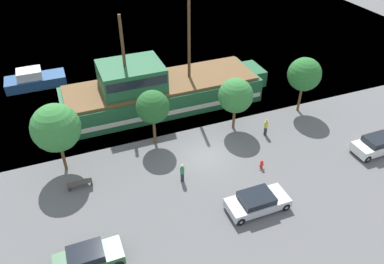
{
  "coord_description": "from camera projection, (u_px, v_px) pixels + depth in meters",
  "views": [
    {
      "loc": [
        -9.82,
        -21.88,
        19.7
      ],
      "look_at": [
        -0.41,
        2.0,
        1.2
      ],
      "focal_mm": 35.0,
      "sensor_mm": 36.0,
      "label": 1
    }
  ],
  "objects": [
    {
      "name": "tree_row_mideast",
      "position": [
        153.0,
        107.0,
        30.42
      ],
      "size": [
        2.77,
        2.77,
        4.96
      ],
      "color": "brown",
      "rests_on": "ground_plane"
    },
    {
      "name": "parked_car_curb_mid",
      "position": [
        257.0,
        202.0,
        25.88
      ],
      "size": [
        4.37,
        2.01,
        1.29
      ],
      "color": "#B7BCC6",
      "rests_on": "ground_plane"
    },
    {
      "name": "tree_row_west",
      "position": [
        304.0,
        74.0,
        34.4
      ],
      "size": [
        3.1,
        3.1,
        5.46
      ],
      "color": "brown",
      "rests_on": "ground_plane"
    },
    {
      "name": "fire_hydrant",
      "position": [
        262.0,
        164.0,
        29.47
      ],
      "size": [
        0.42,
        0.25,
        0.76
      ],
      "color": "red",
      "rests_on": "ground_plane"
    },
    {
      "name": "parked_car_curb_rear",
      "position": [
        378.0,
        144.0,
        31.01
      ],
      "size": [
        4.37,
        1.85,
        1.47
      ],
      "color": "white",
      "rests_on": "ground_plane"
    },
    {
      "name": "moored_boat_dockside",
      "position": [
        35.0,
        80.0,
        40.22
      ],
      "size": [
        6.16,
        2.54,
        1.97
      ],
      "color": "navy",
      "rests_on": "water_surface"
    },
    {
      "name": "parked_car_curb_front",
      "position": [
        88.0,
        258.0,
        22.13
      ],
      "size": [
        4.03,
        1.79,
        1.39
      ],
      "color": "#2D5B38",
      "rests_on": "ground_plane"
    },
    {
      "name": "tree_row_east",
      "position": [
        56.0,
        128.0,
        27.35
      ],
      "size": [
        3.64,
        3.64,
        5.78
      ],
      "color": "brown",
      "rests_on": "ground_plane"
    },
    {
      "name": "pedestrian_walking_far",
      "position": [
        182.0,
        173.0,
        28.05
      ],
      "size": [
        0.32,
        0.32,
        1.61
      ],
      "color": "#232838",
      "rests_on": "ground_plane"
    },
    {
      "name": "pirate_ship",
      "position": [
        158.0,
        90.0,
        36.35
      ],
      "size": [
        20.39,
        5.93,
        10.75
      ],
      "color": "#1E5633",
      "rests_on": "water_surface"
    },
    {
      "name": "bench_promenade_east",
      "position": [
        80.0,
        183.0,
        27.66
      ],
      "size": [
        1.78,
        0.45,
        0.85
      ],
      "color": "#4C4742",
      "rests_on": "ground_plane"
    },
    {
      "name": "pedestrian_walking_near",
      "position": [
        266.0,
        127.0,
        32.88
      ],
      "size": [
        0.32,
        0.32,
        1.62
      ],
      "color": "#232838",
      "rests_on": "ground_plane"
    },
    {
      "name": "ground_plane",
      "position": [
        205.0,
        156.0,
        30.95
      ],
      "size": [
        160.0,
        160.0,
        0.0
      ],
      "primitive_type": "plane",
      "color": "#5B5B5E"
    },
    {
      "name": "water_surface",
      "position": [
        105.0,
        4.0,
        64.16
      ],
      "size": [
        80.0,
        80.0,
        0.0
      ],
      "primitive_type": "plane",
      "color": "teal",
      "rests_on": "ground"
    },
    {
      "name": "tree_row_midwest",
      "position": [
        236.0,
        96.0,
        32.26
      ],
      "size": [
        3.05,
        3.05,
        4.91
      ],
      "color": "brown",
      "rests_on": "ground_plane"
    }
  ]
}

